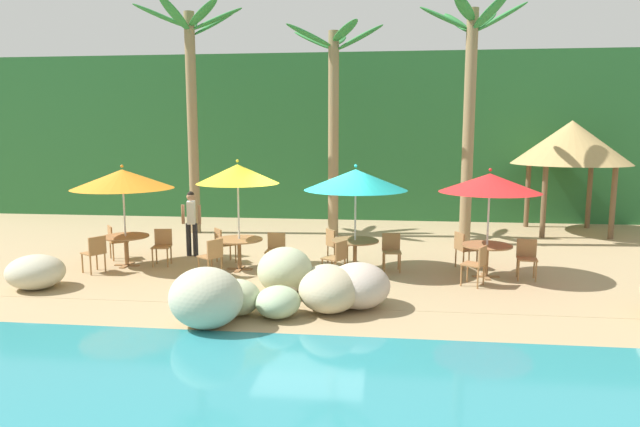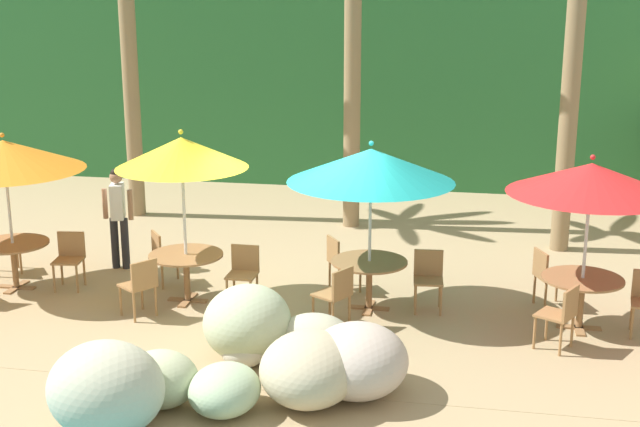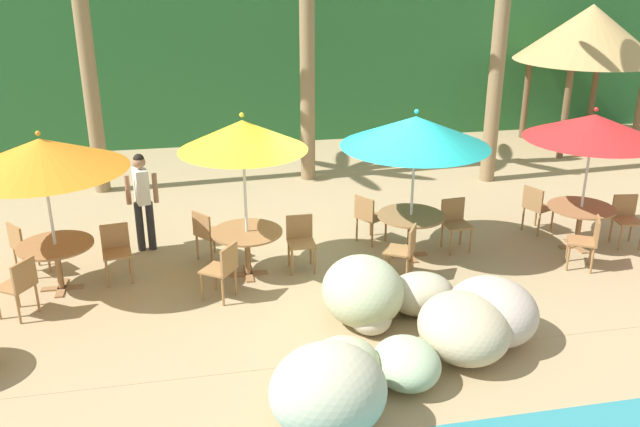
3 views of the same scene
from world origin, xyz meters
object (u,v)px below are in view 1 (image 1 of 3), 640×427
Objects in this scene: umbrella_orange at (123,179)px; chair_red_seaward at (527,256)px; dining_table_yellow at (239,244)px; chair_red_inland at (463,247)px; chair_orange_seaward at (162,244)px; chair_teal_seaward at (391,249)px; chair_teal_left at (337,257)px; umbrella_yellow at (238,174)px; chair_orange_left at (95,251)px; chair_red_left at (477,263)px; palm_tree_second at (333,102)px; chair_orange_inland at (115,240)px; chair_yellow_inland at (222,243)px; palapa_hut at (571,143)px; palm_tree_third at (470,88)px; chair_yellow_left at (212,255)px; dining_table_teal at (355,245)px; umbrella_red at (490,183)px; palm_tree_nearest at (192,81)px; chair_teal_inland at (334,243)px; chair_yellow_seaward at (276,248)px; dining_table_orange at (126,241)px; dining_table_red at (487,250)px; umbrella_teal at (356,180)px; waiter_in_white at (191,219)px.

chair_red_seaward is at bearing -0.78° from umbrella_orange.
dining_table_yellow is 1.26× the size of chair_red_inland.
chair_teal_seaward is at bearing 0.66° from chair_orange_seaward.
chair_teal_left is (2.35, -0.61, -0.10)m from dining_table_yellow.
chair_orange_left is at bearing -167.42° from umbrella_yellow.
chair_teal_left is 1.00× the size of chair_red_left.
palm_tree_second is (-0.57, 5.19, 3.58)m from chair_teal_left.
umbrella_yellow is at bearing -11.26° from chair_orange_inland.
chair_yellow_inland is (2.60, 1.33, 0.00)m from chair_orange_left.
palm_tree_third is at bearing -147.00° from palapa_hut.
umbrella_orange is 2.82× the size of chair_yellow_inland.
umbrella_yellow is 2.98× the size of chair_yellow_left.
palapa_hut is at bearing 43.93° from chair_teal_left.
dining_table_teal is at bearing 1.16° from umbrella_orange.
chair_yellow_inland is at bearing 133.36° from dining_table_yellow.
umbrella_red is 9.87m from palm_tree_nearest.
umbrella_yellow is at bearing -46.64° from chair_yellow_inland.
palm_tree_nearest is (0.18, 4.57, 2.67)m from umbrella_orange.
umbrella_red is at bearing -14.09° from chair_teal_inland.
palm_tree_third is (0.45, 2.99, 3.89)m from chair_red_inland.
chair_teal_seaward is 5.84m from palm_tree_second.
chair_orange_seaward is 0.34× the size of umbrella_yellow.
chair_teal_seaward is 2.12m from chair_red_left.
umbrella_red reaches higher than dining_table_yellow.
umbrella_red reaches higher than chair_yellow_left.
palm_tree_nearest is at bearing 140.13° from dining_table_teal.
chair_orange_seaward is 2.84m from chair_yellow_seaward.
chair_red_seaward is 5.48m from palm_tree_third.
dining_table_orange is 9.31m from chair_red_seaward.
palm_tree_third reaches higher than dining_table_yellow.
dining_table_red is 0.17× the size of palm_tree_second.
chair_orange_left is 6.17m from umbrella_teal.
chair_orange_seaward is 6.14m from palm_tree_nearest.
chair_red_seaward is at bearing -4.30° from chair_orange_inland.
umbrella_orange is 0.68× the size of palapa_hut.
chair_red_left is at bearing -8.85° from umbrella_yellow.
dining_table_orange is 1.26× the size of chair_teal_inland.
chair_yellow_seaward is 1.00× the size of chair_yellow_left.
palapa_hut is (11.16, 5.70, 2.35)m from chair_orange_seaward.
palm_tree_second reaches higher than chair_red_seaward.
palm_tree_second is at bearing 167.27° from palm_tree_third.
palm_tree_nearest is at bearing 117.06° from chair_yellow_inland.
umbrella_yellow is 5.88m from dining_table_red.
chair_orange_left is 1.00× the size of chair_red_inland.
umbrella_red is at bearing -6.05° from chair_yellow_inland.
chair_teal_left is 3.34m from dining_table_red.
chair_orange_seaward is 0.51× the size of waiter_in_white.
umbrella_yellow is 2.90m from chair_teal_inland.
umbrella_yellow is 5.65m from umbrella_red.
umbrella_teal is (2.70, 0.17, -0.12)m from umbrella_yellow.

